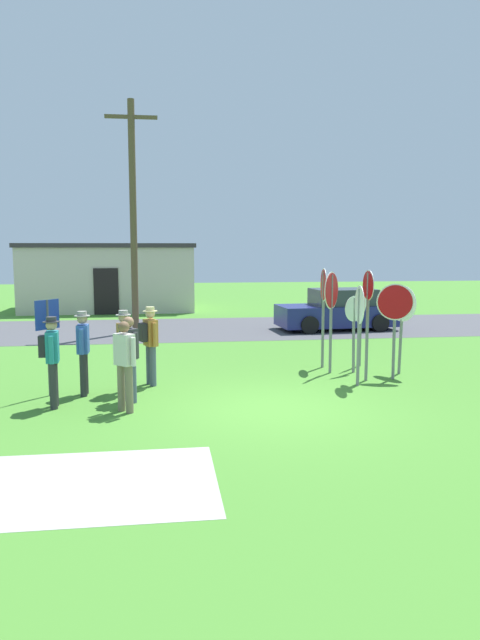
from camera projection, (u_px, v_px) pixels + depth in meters
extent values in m
plane|color=#47842D|center=(272.00, 409.00, 10.99)|extent=(80.00, 80.00, 0.00)
cube|color=#4C4C51|center=(216.00, 328.00, 21.98)|extent=(60.00, 6.40, 0.01)
cube|color=#ADAAA3|center=(92.00, 484.00, 7.49)|extent=(3.20, 2.40, 0.01)
cube|color=beige|center=(110.00, 279.00, 28.63)|extent=(7.98, 4.70, 3.02)
cube|color=#383333|center=(109.00, 246.00, 28.44)|extent=(8.18, 4.90, 0.20)
cube|color=black|center=(106.00, 292.00, 26.36)|extent=(1.10, 0.08, 2.10)
cylinder|color=brown|center=(133.00, 218.00, 20.49)|extent=(0.24, 0.24, 8.09)
cube|color=brown|center=(131.00, 117.00, 20.06)|extent=(1.80, 0.12, 0.12)
cube|color=navy|center=(336.00, 315.00, 21.62)|extent=(4.42, 2.12, 0.76)
cube|color=#2D333D|center=(343.00, 297.00, 21.59)|extent=(2.34, 1.69, 0.60)
cylinder|color=black|center=(310.00, 325.00, 20.50)|extent=(0.65, 0.27, 0.64)
cylinder|color=black|center=(294.00, 319.00, 22.24)|extent=(0.65, 0.27, 0.64)
cylinder|color=black|center=(380.00, 323.00, 21.04)|extent=(0.65, 0.27, 0.64)
cylinder|color=black|center=(360.00, 317.00, 22.79)|extent=(0.65, 0.27, 0.64)
cylinder|color=slate|center=(394.00, 333.00, 13.40)|extent=(0.12, 0.18, 2.13)
cylinder|color=white|center=(395.00, 302.00, 13.31)|extent=(0.81, 0.32, 0.84)
cylinder|color=#B70F14|center=(395.00, 302.00, 13.30)|extent=(0.75, 0.30, 0.78)
cylinder|color=slate|center=(323.00, 320.00, 14.67)|extent=(0.08, 0.08, 2.44)
cylinder|color=white|center=(324.00, 285.00, 14.56)|extent=(0.10, 0.83, 0.84)
cylinder|color=#B70F14|center=(323.00, 285.00, 14.56)|extent=(0.10, 0.77, 0.77)
cylinder|color=slate|center=(359.00, 338.00, 12.72)|extent=(0.08, 0.08, 2.14)
cylinder|color=white|center=(359.00, 305.00, 12.63)|extent=(0.09, 0.84, 0.84)
cylinder|color=#B70F14|center=(360.00, 305.00, 12.63)|extent=(0.09, 0.77, 0.78)
cylinder|color=slate|center=(354.00, 335.00, 14.13)|extent=(0.11, 0.13, 1.82)
cylinder|color=white|center=(354.00, 309.00, 14.05)|extent=(0.56, 0.31, 0.62)
cylinder|color=#B70F14|center=(354.00, 309.00, 14.05)|extent=(0.52, 0.29, 0.58)
cylinder|color=slate|center=(331.00, 324.00, 14.01)|extent=(0.11, 0.10, 2.38)
cylinder|color=white|center=(331.00, 290.00, 13.91)|extent=(0.55, 0.73, 0.90)
cylinder|color=#B70F14|center=(332.00, 291.00, 13.90)|extent=(0.52, 0.68, 0.84)
cylinder|color=slate|center=(401.00, 332.00, 13.94)|extent=(0.15, 0.12, 2.05)
cylinder|color=white|center=(402.00, 304.00, 13.86)|extent=(0.40, 0.78, 0.85)
cylinder|color=#B70F14|center=(402.00, 304.00, 13.87)|extent=(0.38, 0.73, 0.79)
cylinder|color=slate|center=(360.00, 328.00, 14.85)|extent=(0.10, 0.10, 1.99)
cylinder|color=white|center=(361.00, 301.00, 14.77)|extent=(0.51, 0.58, 0.76)
cylinder|color=#B70F14|center=(361.00, 301.00, 14.77)|extent=(0.48, 0.54, 0.70)
cylinder|color=slate|center=(367.00, 327.00, 13.19)|extent=(0.07, 0.07, 2.47)
cylinder|color=white|center=(368.00, 285.00, 13.07)|extent=(0.01, 0.69, 0.69)
cylinder|color=#B70F14|center=(368.00, 285.00, 13.07)|extent=(0.02, 0.64, 0.63)
cylinder|color=#4C5670|center=(127.00, 379.00, 11.54)|extent=(0.14, 0.14, 0.88)
cylinder|color=#4C5670|center=(133.00, 381.00, 11.37)|extent=(0.14, 0.14, 0.88)
cube|color=#333338|center=(129.00, 343.00, 11.37)|extent=(0.39, 0.42, 0.58)
cylinder|color=#333338|center=(122.00, 343.00, 11.54)|extent=(0.09, 0.09, 0.52)
cylinder|color=#333338|center=(136.00, 346.00, 11.19)|extent=(0.09, 0.09, 0.52)
sphere|color=#9E7051|center=(128.00, 322.00, 11.31)|extent=(0.21, 0.21, 0.21)
cylinder|color=#4C5670|center=(149.00, 364.00, 12.96)|extent=(0.14, 0.14, 0.88)
cylinder|color=#4C5670|center=(153.00, 366.00, 12.77)|extent=(0.14, 0.14, 0.88)
cube|color=#B27533|center=(151.00, 333.00, 12.77)|extent=(0.34, 0.42, 0.58)
cylinder|color=#B27533|center=(147.00, 332.00, 12.98)|extent=(0.09, 0.09, 0.52)
cylinder|color=#B27533|center=(155.00, 335.00, 12.57)|extent=(0.09, 0.09, 0.52)
sphere|color=beige|center=(150.00, 314.00, 12.72)|extent=(0.21, 0.21, 0.21)
cylinder|color=beige|center=(150.00, 311.00, 12.72)|extent=(0.32, 0.32, 0.02)
cylinder|color=beige|center=(150.00, 309.00, 12.71)|extent=(0.19, 0.19, 0.09)
cube|color=#232328|center=(143.00, 332.00, 12.69)|extent=(0.23, 0.29, 0.40)
cylinder|color=#2D2D33|center=(85.00, 373.00, 12.08)|extent=(0.14, 0.14, 0.88)
cylinder|color=#2D2D33|center=(83.00, 375.00, 11.87)|extent=(0.14, 0.14, 0.88)
cube|color=#3860B7|center=(83.00, 339.00, 11.88)|extent=(0.22, 0.36, 0.58)
cylinder|color=#3860B7|center=(84.00, 338.00, 12.12)|extent=(0.09, 0.09, 0.52)
cylinder|color=#3860B7|center=(81.00, 342.00, 11.65)|extent=(0.09, 0.09, 0.52)
sphere|color=tan|center=(82.00, 319.00, 11.83)|extent=(0.21, 0.21, 0.21)
cylinder|color=gray|center=(82.00, 316.00, 11.83)|extent=(0.32, 0.31, 0.02)
cylinder|color=gray|center=(82.00, 313.00, 11.82)|extent=(0.19, 0.19, 0.09)
cylinder|color=#7A6B56|center=(121.00, 388.00, 10.81)|extent=(0.14, 0.14, 0.88)
cylinder|color=#7A6B56|center=(129.00, 389.00, 10.67)|extent=(0.14, 0.14, 0.88)
cube|color=beige|center=(124.00, 349.00, 10.65)|extent=(0.41, 0.41, 0.58)
cylinder|color=beige|center=(116.00, 349.00, 10.80)|extent=(0.09, 0.09, 0.52)
cylinder|color=beige|center=(133.00, 352.00, 10.51)|extent=(0.09, 0.09, 0.52)
sphere|color=brown|center=(124.00, 327.00, 10.60)|extent=(0.21, 0.21, 0.21)
cylinder|color=#2D2D33|center=(54.00, 384.00, 11.13)|extent=(0.14, 0.14, 0.88)
cylinder|color=#2D2D33|center=(53.00, 386.00, 10.92)|extent=(0.14, 0.14, 0.88)
cube|color=teal|center=(52.00, 347.00, 10.94)|extent=(0.25, 0.38, 0.58)
cylinder|color=teal|center=(54.00, 346.00, 11.17)|extent=(0.09, 0.09, 0.52)
cylinder|color=teal|center=(51.00, 350.00, 10.71)|extent=(0.09, 0.09, 0.52)
sphere|color=tan|center=(51.00, 325.00, 10.89)|extent=(0.21, 0.21, 0.21)
cylinder|color=#333338|center=(51.00, 322.00, 10.88)|extent=(0.31, 0.31, 0.02)
cylinder|color=#333338|center=(51.00, 319.00, 10.87)|extent=(0.19, 0.19, 0.09)
cube|color=#232328|center=(43.00, 346.00, 10.90)|extent=(0.16, 0.27, 0.40)
cylinder|color=#7A6B56|center=(123.00, 371.00, 12.25)|extent=(0.14, 0.14, 0.88)
cylinder|color=#7A6B56|center=(126.00, 373.00, 12.06)|extent=(0.14, 0.14, 0.88)
cube|color=#B27533|center=(124.00, 338.00, 12.06)|extent=(0.33, 0.41, 0.58)
cylinder|color=#B27533|center=(121.00, 337.00, 12.28)|extent=(0.09, 0.09, 0.52)
cylinder|color=#B27533|center=(127.00, 340.00, 11.86)|extent=(0.09, 0.09, 0.52)
sphere|color=tan|center=(123.00, 318.00, 12.01)|extent=(0.21, 0.21, 0.21)
cylinder|color=gray|center=(123.00, 315.00, 12.01)|extent=(0.32, 0.31, 0.02)
cylinder|color=gray|center=(123.00, 312.00, 12.00)|extent=(0.19, 0.19, 0.09)
cylinder|color=#4C4C51|center=(49.00, 348.00, 11.86)|extent=(0.06, 0.06, 1.98)
cube|color=#1E389E|center=(47.00, 315.00, 11.78)|extent=(0.39, 0.48, 0.60)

